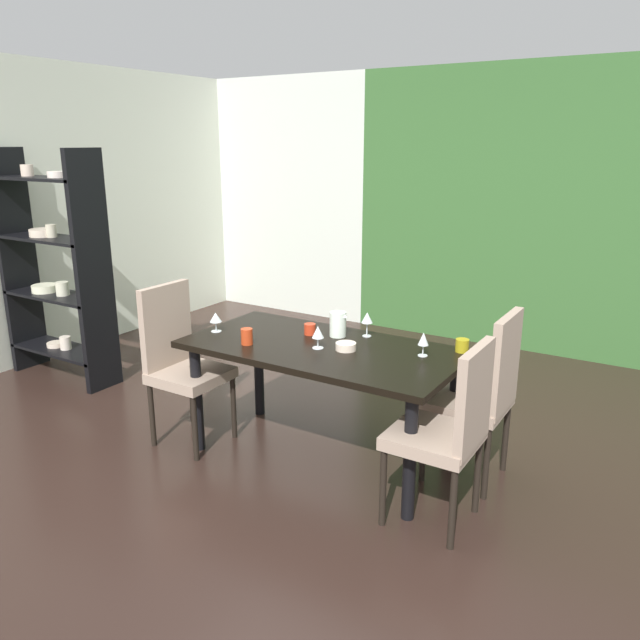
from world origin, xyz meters
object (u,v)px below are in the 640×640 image
at_px(chair_left_near, 180,358).
at_px(cup_east, 247,336).
at_px(chair_right_far, 483,390).
at_px(cup_rear, 462,345).
at_px(serving_bowl_corner, 346,346).
at_px(wine_glass_west, 367,318).
at_px(chair_right_near, 450,426).
at_px(cup_near_shelf, 310,329).
at_px(wine_glass_south, 216,318).
at_px(display_shelf, 54,267).
at_px(wine_glass_right, 423,340).
at_px(wine_glass_near_window, 318,333).
at_px(pitcher_left, 338,324).
at_px(dining_table, 322,360).

bearing_deg(chair_left_near, cup_east, 95.28).
height_order(chair_right_far, cup_rear, chair_right_far).
distance_m(serving_bowl_corner, cup_rear, 0.69).
bearing_deg(wine_glass_west, chair_left_near, -151.61).
distance_m(chair_right_far, chair_right_near, 0.53).
height_order(wine_glass_west, cup_near_shelf, wine_glass_west).
bearing_deg(cup_east, chair_right_far, 19.87).
bearing_deg(cup_near_shelf, wine_glass_south, -154.02).
bearing_deg(display_shelf, wine_glass_west, 5.30).
xyz_separation_m(chair_right_far, cup_east, (-1.34, -0.48, 0.23)).
height_order(chair_right_far, wine_glass_west, chair_right_far).
relative_size(wine_glass_right, cup_east, 1.44).
xyz_separation_m(chair_right_far, wine_glass_near_window, (-0.93, -0.32, 0.28)).
bearing_deg(wine_glass_south, chair_left_near, -141.35).
height_order(display_shelf, cup_near_shelf, display_shelf).
bearing_deg(cup_rear, pitcher_left, -170.85).
height_order(wine_glass_west, pitcher_left, pitcher_left).
height_order(wine_glass_west, wine_glass_south, wine_glass_west).
bearing_deg(chair_right_near, chair_right_far, -0.32).
distance_m(wine_glass_right, cup_near_shelf, 0.79).
height_order(chair_right_far, serving_bowl_corner, chair_right_far).
distance_m(cup_rear, pitcher_left, 0.79).
height_order(chair_right_far, cup_east, chair_right_far).
bearing_deg(chair_right_near, display_shelf, 84.80).
bearing_deg(wine_glass_right, dining_table, -165.75).
bearing_deg(wine_glass_right, chair_left_near, -164.73).
height_order(dining_table, wine_glass_west, wine_glass_west).
bearing_deg(chair_right_far, display_shelf, 93.34).
xyz_separation_m(cup_rear, cup_east, (-1.17, -0.56, 0.01)).
bearing_deg(wine_glass_near_window, chair_right_far, 18.99).
height_order(chair_right_near, pitcher_left, chair_right_near).
xyz_separation_m(chair_right_far, serving_bowl_corner, (-0.77, -0.26, 0.20)).
bearing_deg(cup_rear, display_shelf, -175.17).
relative_size(wine_glass_near_window, wine_glass_south, 1.09).
relative_size(chair_right_near, cup_rear, 12.73).
relative_size(wine_glass_west, serving_bowl_corner, 1.28).
height_order(chair_left_near, wine_glass_west, chair_left_near).
height_order(chair_left_near, wine_glass_near_window, chair_left_near).
distance_m(chair_right_near, cup_rear, 0.68).
bearing_deg(serving_bowl_corner, wine_glass_west, 93.96).
relative_size(chair_left_near, wine_glass_near_window, 7.61).
bearing_deg(chair_right_near, wine_glass_south, 84.84).
relative_size(dining_table, chair_right_near, 1.68).
bearing_deg(cup_east, serving_bowl_corner, 21.47).
relative_size(wine_glass_south, cup_rear, 1.62).
xyz_separation_m(chair_right_near, wine_glass_right, (-0.33, 0.42, 0.29)).
height_order(dining_table, wine_glass_right, wine_glass_right).
bearing_deg(serving_bowl_corner, cup_rear, 29.41).
xyz_separation_m(wine_glass_right, cup_east, (-1.01, -0.37, -0.05)).
xyz_separation_m(display_shelf, cup_near_shelf, (2.45, 0.10, -0.17)).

